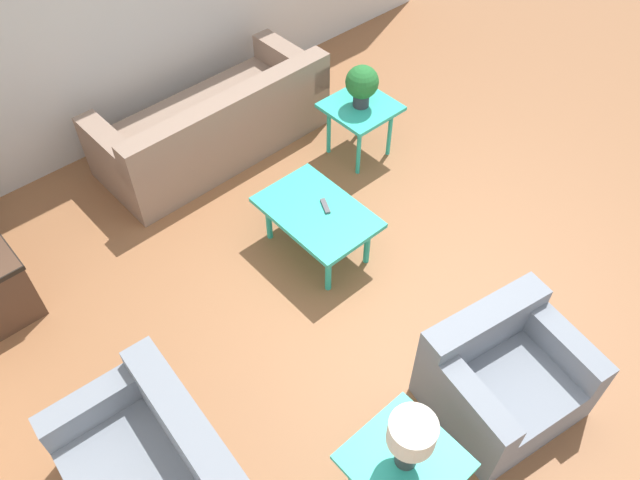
% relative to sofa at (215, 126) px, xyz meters
% --- Properties ---
extents(ground_plane, '(14.00, 14.00, 0.00)m').
position_rel_sofa_xyz_m(ground_plane, '(-2.22, 0.02, -0.29)').
color(ground_plane, '#8E5B38').
extents(sofa, '(0.97, 2.21, 0.78)m').
position_rel_sofa_xyz_m(sofa, '(0.00, 0.00, 0.00)').
color(sofa, gray).
rests_on(sofa, ground_plane).
extents(armchair, '(0.95, 1.06, 0.72)m').
position_rel_sofa_xyz_m(armchair, '(-3.44, 0.13, -0.00)').
color(armchair, slate).
rests_on(armchair, ground_plane).
extents(coffee_table, '(0.95, 0.63, 0.46)m').
position_rel_sofa_xyz_m(coffee_table, '(-1.60, 0.14, 0.11)').
color(coffee_table, '#2DB79E').
rests_on(coffee_table, ground_plane).
extents(side_table_plant, '(0.60, 0.60, 0.56)m').
position_rel_sofa_xyz_m(side_table_plant, '(-0.94, -0.98, 0.19)').
color(side_table_plant, '#2DB79E').
rests_on(side_table_plant, ground_plane).
extents(side_table_lamp, '(0.60, 0.60, 0.56)m').
position_rel_sofa_xyz_m(side_table_lamp, '(-3.46, 1.12, 0.19)').
color(side_table_lamp, '#2DB79E').
rests_on(side_table_lamp, ground_plane).
extents(potted_plant, '(0.30, 0.30, 0.40)m').
position_rel_sofa_xyz_m(potted_plant, '(-0.94, -0.98, 0.50)').
color(potted_plant, '#333338').
rests_on(potted_plant, side_table_plant).
extents(table_lamp, '(0.26, 0.26, 0.44)m').
position_rel_sofa_xyz_m(table_lamp, '(-3.46, 1.12, 0.56)').
color(table_lamp, '#333333').
rests_on(table_lamp, side_table_lamp).
extents(remote_control, '(0.16, 0.11, 0.02)m').
position_rel_sofa_xyz_m(remote_control, '(-1.62, 0.06, 0.18)').
color(remote_control, '#4C4C51').
rests_on(remote_control, coffee_table).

